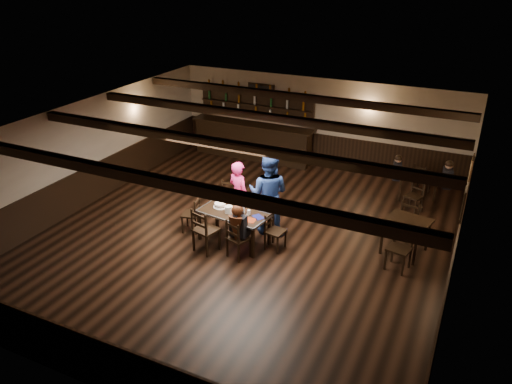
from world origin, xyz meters
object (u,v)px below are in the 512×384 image
at_px(chair_near_left, 203,228).
at_px(man_blue, 268,193).
at_px(bar_counter, 254,136).
at_px(dining_table, 234,216).
at_px(chair_near_right, 236,237).
at_px(cake, 220,205).
at_px(woman_pink, 239,195).

height_order(chair_near_left, man_blue, man_blue).
bearing_deg(bar_counter, chair_near_left, -75.08).
distance_m(dining_table, bar_counter, 5.39).
distance_m(chair_near_right, cake, 1.05).
bearing_deg(bar_counter, woman_pink, -68.74).
relative_size(dining_table, cake, 5.26).
height_order(dining_table, woman_pink, woman_pink).
relative_size(cake, bar_counter, 0.08).
bearing_deg(dining_table, chair_near_left, -120.93).
bearing_deg(dining_table, cake, 165.43).
bearing_deg(dining_table, bar_counter, 110.84).
bearing_deg(cake, chair_near_left, -89.94).
bearing_deg(chair_near_left, cake, 90.06).
distance_m(woman_pink, cake, 0.64).
xyz_separation_m(chair_near_left, cake, (-0.00, 0.77, 0.19)).
xyz_separation_m(chair_near_right, bar_counter, (-2.27, 5.61, 0.20)).
relative_size(dining_table, chair_near_right, 1.84).
distance_m(man_blue, cake, 1.14).
bearing_deg(bar_counter, man_blue, -60.45).
bearing_deg(cake, man_blue, 37.17).
bearing_deg(chair_near_right, bar_counter, 112.03).
bearing_deg(chair_near_right, woman_pink, 114.50).
relative_size(chair_near_right, woman_pink, 0.55).
distance_m(dining_table, man_blue, 0.98).
relative_size(dining_table, man_blue, 0.85).
relative_size(dining_table, chair_near_left, 1.61).
bearing_deg(chair_near_left, bar_counter, 104.92).
bearing_deg(chair_near_left, dining_table, 59.07).
relative_size(woman_pink, man_blue, 0.84).
distance_m(chair_near_left, chair_near_right, 0.76).
bearing_deg(woman_pink, dining_table, 130.52).
relative_size(dining_table, bar_counter, 0.41).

